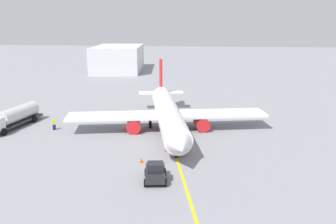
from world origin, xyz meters
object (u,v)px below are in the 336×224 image
at_px(airplane, 168,114).
at_px(refueling_worker, 54,125).
at_px(fuel_tanker, 14,116).
at_px(pushback_tug, 155,172).
at_px(safety_cone_nose, 141,160).

xyz_separation_m(airplane, refueling_worker, (1.91, -17.38, -1.75)).
relative_size(airplane, fuel_tanker, 2.92).
bearing_deg(fuel_tanker, refueling_worker, 84.76).
bearing_deg(airplane, fuel_tanker, -86.94).
height_order(airplane, pushback_tug, airplane).
height_order(refueling_worker, safety_cone_nose, refueling_worker).
distance_m(pushback_tug, refueling_worker, 24.37).
distance_m(fuel_tanker, refueling_worker, 6.84).
relative_size(pushback_tug, safety_cone_nose, 6.17).
height_order(airplane, fuel_tanker, airplane).
relative_size(fuel_tanker, pushback_tug, 2.98).
distance_m(airplane, safety_cone_nose, 13.54).
height_order(fuel_tanker, pushback_tug, fuel_tanker).
relative_size(airplane, safety_cone_nose, 53.66).
bearing_deg(fuel_tanker, pushback_tug, 56.24).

